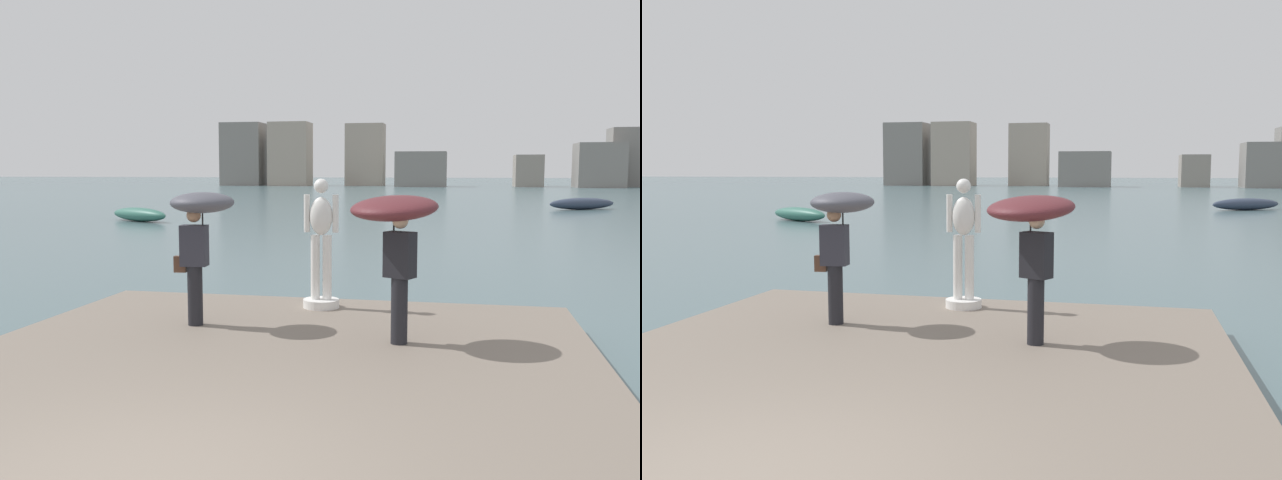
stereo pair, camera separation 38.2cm
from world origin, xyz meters
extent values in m
plane|color=#4C666B|center=(0.00, 40.00, 0.00)|extent=(400.00, 400.00, 0.00)
cube|color=slate|center=(0.00, 2.20, 0.20)|extent=(7.96, 10.41, 0.40)
cylinder|color=white|center=(-0.02, 6.60, 0.47)|extent=(0.60, 0.60, 0.14)
cylinder|color=white|center=(-0.12, 6.60, 1.07)|extent=(0.15, 0.15, 1.07)
cylinder|color=white|center=(0.08, 6.60, 1.07)|extent=(0.15, 0.15, 1.07)
ellipsoid|color=white|center=(-0.02, 6.60, 1.92)|extent=(0.38, 0.26, 0.63)
sphere|color=white|center=(-0.02, 6.60, 2.42)|extent=(0.24, 0.24, 0.24)
cylinder|color=white|center=(-0.26, 6.60, 1.97)|extent=(0.10, 0.10, 0.62)
cylinder|color=white|center=(0.22, 6.60, 1.97)|extent=(0.10, 0.10, 0.62)
cylinder|color=black|center=(-1.58, 4.98, 0.84)|extent=(0.22, 0.22, 0.88)
cube|color=#2D2D38|center=(-1.58, 4.98, 1.58)|extent=(0.40, 0.27, 0.60)
sphere|color=#A87A5B|center=(-1.58, 4.98, 2.02)|extent=(0.21, 0.21, 0.21)
cylinder|color=#262626|center=(-1.47, 5.03, 1.88)|extent=(0.02, 0.02, 0.50)
ellipsoid|color=#4C4C56|center=(-1.47, 5.03, 2.21)|extent=(1.01, 1.02, 0.32)
cube|color=#513323|center=(-1.80, 4.98, 1.30)|extent=(0.19, 0.12, 0.24)
cylinder|color=black|center=(1.46, 4.50, 0.84)|extent=(0.22, 0.22, 0.88)
cube|color=black|center=(1.46, 4.50, 1.58)|extent=(0.45, 0.38, 0.60)
sphere|color=beige|center=(1.46, 4.50, 2.02)|extent=(0.21, 0.21, 0.21)
cylinder|color=#262626|center=(1.37, 4.59, 1.87)|extent=(0.02, 0.02, 0.48)
ellipsoid|color=#5B2328|center=(1.37, 4.59, 2.18)|extent=(1.55, 1.56, 0.42)
ellipsoid|color=#336B5B|center=(-14.29, 28.52, 0.36)|extent=(4.33, 3.03, 0.72)
ellipsoid|color=#2D384C|center=(10.34, 44.39, 0.40)|extent=(5.00, 3.44, 0.80)
cube|color=gray|center=(-35.19, 110.38, 5.42)|extent=(7.10, 6.09, 10.85)
cube|color=#A89989|center=(-26.57, 109.48, 5.40)|extent=(6.78, 5.45, 10.80)
cube|color=#A89989|center=(-13.91, 111.97, 5.28)|extent=(6.51, 4.38, 10.56)
cube|color=gray|center=(-4.09, 106.98, 2.81)|extent=(8.08, 6.16, 5.62)
cube|color=gray|center=(12.87, 110.23, 2.55)|extent=(4.32, 6.81, 5.10)
cube|color=gray|center=(23.05, 106.99, 3.41)|extent=(6.93, 6.68, 6.82)
cube|color=gray|center=(30.23, 112.94, 4.70)|extent=(9.28, 5.49, 9.40)
camera|label=1|loc=(2.21, -4.26, 2.68)|focal=38.00mm
camera|label=2|loc=(2.58, -4.18, 2.68)|focal=38.00mm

